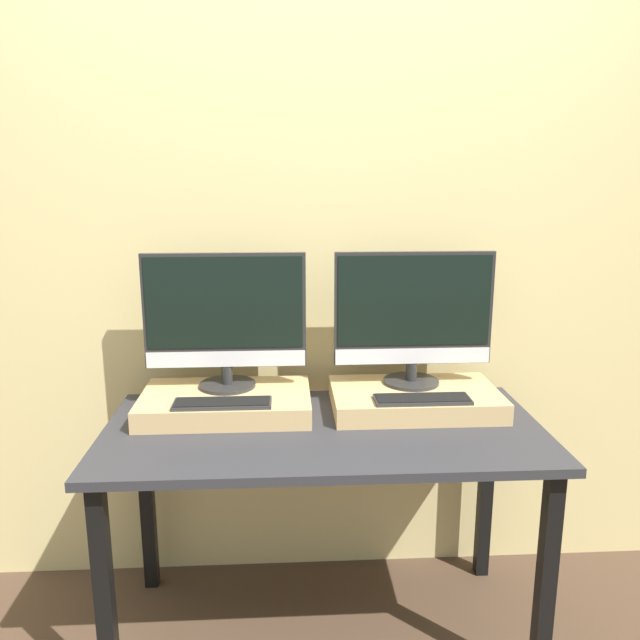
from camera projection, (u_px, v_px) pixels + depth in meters
The scene contains 8 objects.
wall_back at pixel (317, 255), 2.37m from camera, with size 8.00×0.04×2.60m.
workbench at pixel (324, 452), 2.09m from camera, with size 1.45×0.71×0.78m.
wooden_riser_left at pixel (226, 403), 2.18m from camera, with size 0.59×0.36×0.07m.
monitor_left at pixel (225, 317), 2.19m from camera, with size 0.57×0.20×0.48m.
keyboard_left at pixel (222, 403), 2.06m from camera, with size 0.32×0.10×0.01m.
wooden_riser_right at pixel (415, 399), 2.22m from camera, with size 0.59×0.36×0.07m.
monitor_right at pixel (413, 315), 2.22m from camera, with size 0.57×0.20×0.48m.
keyboard_right at pixel (422, 399), 2.09m from camera, with size 0.32×0.10×0.01m.
Camera 1 is at (-0.12, -1.58, 1.59)m, focal length 35.00 mm.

